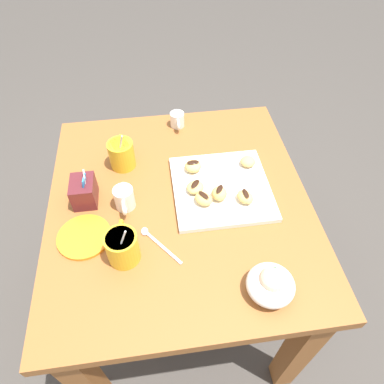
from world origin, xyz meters
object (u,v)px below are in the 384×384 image
pastry_plate_square (221,188)px  coffee_mug_mustard_right (122,153)px  cream_pitcher_white (124,197)px  sugar_caddy (84,191)px  coffee_mug_mustard_left (122,246)px  saucer_orange_left (84,237)px  chocolate_sauce_pitcher (177,119)px  dining_table (180,226)px  beignet_2 (204,199)px  beignet_3 (248,162)px  beignet_4 (219,193)px  beignet_5 (245,197)px  beignet_0 (195,187)px  beignet_1 (193,166)px  ice_cream_bowl (271,284)px

pastry_plate_square → coffee_mug_mustard_right: size_ratio=2.06×
cream_pitcher_white → sugar_caddy: (0.04, 0.12, 0.00)m
coffee_mug_mustard_left → cream_pitcher_white: 0.18m
saucer_orange_left → sugar_caddy: bearing=0.5°
chocolate_sauce_pitcher → dining_table: bearing=174.6°
cream_pitcher_white → chocolate_sauce_pitcher: 0.42m
beignet_2 → beignet_3: (0.14, -0.17, -0.00)m
beignet_4 → beignet_5: beignet_4 is taller
chocolate_sauce_pitcher → beignet_3: chocolate_sauce_pitcher is taller
sugar_caddy → beignet_0: 0.34m
beignet_4 → beignet_5: bearing=-106.5°
beignet_3 → beignet_4: bearing=136.7°
sugar_caddy → chocolate_sauce_pitcher: sugar_caddy is taller
beignet_4 → beignet_5: size_ratio=0.93×
chocolate_sauce_pitcher → beignet_4: bearing=-167.6°
beignet_1 → beignet_3: beignet_1 is taller
saucer_orange_left → beignet_5: beignet_5 is taller
ice_cream_bowl → beignet_5: size_ratio=2.23×
cream_pitcher_white → beignet_2: (-0.03, -0.23, -0.01)m
ice_cream_bowl → saucer_orange_left: ice_cream_bowl is taller
beignet_2 → beignet_5: (-0.01, -0.12, -0.00)m
saucer_orange_left → beignet_0: beignet_0 is taller
beignet_3 → sugar_caddy: bearing=97.4°
saucer_orange_left → beignet_2: (0.07, -0.35, 0.03)m
cream_pitcher_white → beignet_2: bearing=-98.4°
beignet_3 → coffee_mug_mustard_right: bearing=79.6°
beignet_2 → beignet_4: 0.05m
beignet_0 → beignet_4: bearing=-119.5°
pastry_plate_square → beignet_4: bearing=159.3°
sugar_caddy → beignet_0: bearing=-93.7°
cream_pitcher_white → ice_cream_bowl: ice_cream_bowl is taller
cream_pitcher_white → sugar_caddy: size_ratio=0.99×
saucer_orange_left → dining_table: bearing=-70.3°
coffee_mug_mustard_left → ice_cream_bowl: size_ratio=1.19×
chocolate_sauce_pitcher → coffee_mug_mustard_right: bearing=132.0°
beignet_0 → beignet_3: same height
beignet_1 → beignet_0: bearing=176.2°
chocolate_sauce_pitcher → beignet_1: size_ratio=1.67×
pastry_plate_square → beignet_0: size_ratio=5.44×
pastry_plate_square → beignet_3: beignet_3 is taller
coffee_mug_mustard_right → ice_cream_bowl: coffee_mug_mustard_right is taller
beignet_3 → beignet_4: (-0.13, 0.12, 0.00)m
beignet_0 → saucer_orange_left: bearing=109.6°
coffee_mug_mustard_right → beignet_3: 0.42m
coffee_mug_mustard_right → beignet_0: size_ratio=2.64×
beignet_3 → beignet_1: bearing=89.5°
coffee_mug_mustard_left → sugar_caddy: 0.24m
dining_table → beignet_0: size_ratio=15.83×
coffee_mug_mustard_left → saucer_orange_left: (0.08, 0.11, -0.05)m
coffee_mug_mustard_right → beignet_4: bearing=-125.1°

